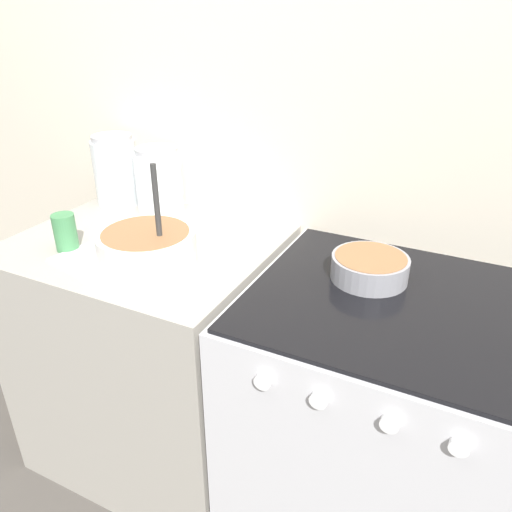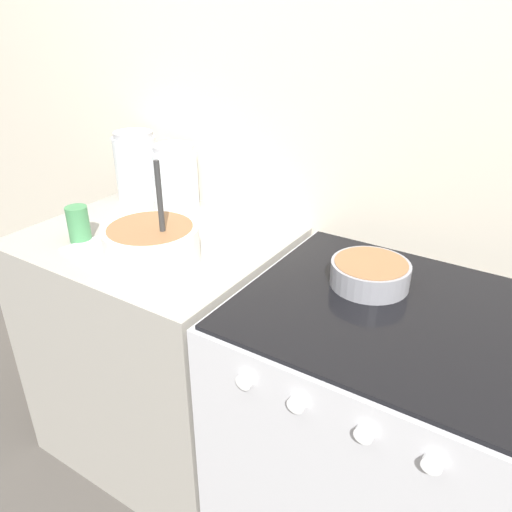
{
  "view_description": "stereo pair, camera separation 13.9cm",
  "coord_description": "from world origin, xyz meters",
  "px_view_note": "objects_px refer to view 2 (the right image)",
  "views": [
    {
      "loc": [
        0.56,
        -0.8,
        1.57
      ],
      "look_at": [
        0.01,
        0.31,
        0.94
      ],
      "focal_mm": 35.0,
      "sensor_mm": 36.0,
      "label": 1
    },
    {
      "loc": [
        0.68,
        -0.73,
        1.57
      ],
      "look_at": [
        0.01,
        0.31,
        0.94
      ],
      "focal_mm": 35.0,
      "sensor_mm": 36.0,
      "label": 2
    }
  ],
  "objects_px": {
    "storage_jar_middle": "(176,182)",
    "mixing_bowl": "(151,241)",
    "stove": "(372,437)",
    "baking_pan": "(370,273)",
    "tin_can": "(78,224)",
    "storage_jar_left": "(137,170)"
  },
  "relations": [
    {
      "from": "storage_jar_left",
      "to": "tin_can",
      "type": "height_order",
      "value": "storage_jar_left"
    },
    {
      "from": "storage_jar_middle",
      "to": "mixing_bowl",
      "type": "bearing_deg",
      "value": -58.85
    },
    {
      "from": "stove",
      "to": "storage_jar_middle",
      "type": "distance_m",
      "value": 1.08
    },
    {
      "from": "storage_jar_left",
      "to": "storage_jar_middle",
      "type": "xyz_separation_m",
      "value": [
        0.19,
        0.0,
        -0.01
      ]
    },
    {
      "from": "mixing_bowl",
      "to": "tin_can",
      "type": "xyz_separation_m",
      "value": [
        -0.29,
        -0.02,
        -0.0
      ]
    },
    {
      "from": "mixing_bowl",
      "to": "tin_can",
      "type": "relative_size",
      "value": 2.7
    },
    {
      "from": "stove",
      "to": "storage_jar_middle",
      "type": "bearing_deg",
      "value": 165.29
    },
    {
      "from": "storage_jar_left",
      "to": "baking_pan",
      "type": "bearing_deg",
      "value": -8.95
    },
    {
      "from": "stove",
      "to": "baking_pan",
      "type": "xyz_separation_m",
      "value": [
        -0.09,
        0.08,
        0.48
      ]
    },
    {
      "from": "stove",
      "to": "tin_can",
      "type": "bearing_deg",
      "value": -171.09
    },
    {
      "from": "baking_pan",
      "to": "storage_jar_left",
      "type": "distance_m",
      "value": 1.02
    },
    {
      "from": "baking_pan",
      "to": "storage_jar_middle",
      "type": "height_order",
      "value": "storage_jar_middle"
    },
    {
      "from": "stove",
      "to": "storage_jar_left",
      "type": "height_order",
      "value": "storage_jar_left"
    },
    {
      "from": "stove",
      "to": "baking_pan",
      "type": "height_order",
      "value": "baking_pan"
    },
    {
      "from": "baking_pan",
      "to": "storage_jar_left",
      "type": "height_order",
      "value": "storage_jar_left"
    },
    {
      "from": "storage_jar_middle",
      "to": "tin_can",
      "type": "relative_size",
      "value": 2.06
    },
    {
      "from": "storage_jar_left",
      "to": "storage_jar_middle",
      "type": "bearing_deg",
      "value": 0.0
    },
    {
      "from": "stove",
      "to": "storage_jar_left",
      "type": "distance_m",
      "value": 1.25
    },
    {
      "from": "baking_pan",
      "to": "storage_jar_left",
      "type": "relative_size",
      "value": 0.82
    },
    {
      "from": "baking_pan",
      "to": "storage_jar_middle",
      "type": "bearing_deg",
      "value": 168.96
    },
    {
      "from": "mixing_bowl",
      "to": "storage_jar_left",
      "type": "height_order",
      "value": "mixing_bowl"
    },
    {
      "from": "storage_jar_middle",
      "to": "tin_can",
      "type": "bearing_deg",
      "value": -100.06
    }
  ]
}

